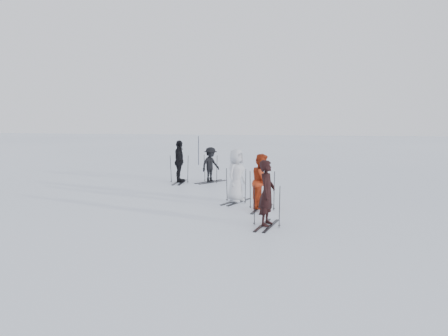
# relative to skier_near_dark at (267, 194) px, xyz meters

# --- Properties ---
(ground) EXTENTS (120.00, 120.00, 0.00)m
(ground) POSITION_rel_skier_near_dark_xyz_m (-2.15, 3.61, -0.87)
(ground) COLOR silver
(ground) RESTS_ON ground
(skier_near_dark) EXTENTS (0.51, 0.69, 1.74)m
(skier_near_dark) POSITION_rel_skier_near_dark_xyz_m (0.00, 0.00, 0.00)
(skier_near_dark) COLOR black
(skier_near_dark) RESTS_ON ground
(skier_red) EXTENTS (0.73, 0.90, 1.73)m
(skier_red) POSITION_rel_skier_near_dark_xyz_m (-0.39, 2.14, -0.00)
(skier_red) COLOR #9C2C11
(skier_red) RESTS_ON ground
(skier_grey) EXTENTS (0.83, 1.02, 1.80)m
(skier_grey) POSITION_rel_skier_near_dark_xyz_m (-1.41, 3.14, 0.03)
(skier_grey) COLOR silver
(skier_grey) RESTS_ON ground
(skier_uphill_left) EXTENTS (0.57, 1.14, 1.87)m
(skier_uphill_left) POSITION_rel_skier_near_dark_xyz_m (-4.72, 7.10, 0.06)
(skier_uphill_left) COLOR black
(skier_uphill_left) RESTS_ON ground
(skier_uphill_far) EXTENTS (1.01, 1.16, 1.55)m
(skier_uphill_far) POSITION_rel_skier_near_dark_xyz_m (-3.39, 7.53, -0.09)
(skier_uphill_far) COLOR black
(skier_uphill_far) RESTS_ON ground
(skis_near_dark) EXTENTS (1.66, 1.05, 1.13)m
(skis_near_dark) POSITION_rel_skier_near_dark_xyz_m (0.00, 0.00, -0.30)
(skis_near_dark) COLOR black
(skis_near_dark) RESTS_ON ground
(skis_red) EXTENTS (1.81, 1.08, 1.26)m
(skis_red) POSITION_rel_skier_near_dark_xyz_m (-0.39, 2.14, -0.24)
(skis_red) COLOR black
(skis_red) RESTS_ON ground
(skis_grey) EXTENTS (1.84, 1.36, 1.20)m
(skis_grey) POSITION_rel_skier_near_dark_xyz_m (-1.41, 3.14, -0.27)
(skis_grey) COLOR black
(skis_grey) RESTS_ON ground
(skis_uphill_left) EXTENTS (1.83, 1.10, 1.27)m
(skis_uphill_left) POSITION_rel_skier_near_dark_xyz_m (-4.72, 7.10, -0.24)
(skis_uphill_left) COLOR black
(skis_uphill_left) RESTS_ON ground
(skis_uphill_far) EXTENTS (1.97, 1.69, 1.27)m
(skis_uphill_far) POSITION_rel_skier_near_dark_xyz_m (-3.39, 7.53, -0.23)
(skis_uphill_far) COLOR black
(skis_uphill_far) RESTS_ON ground
(piste_marker) EXTENTS (0.04, 0.04, 1.77)m
(piste_marker) POSITION_rel_skier_near_dark_xyz_m (-5.87, 14.55, 0.02)
(piste_marker) COLOR black
(piste_marker) RESTS_ON ground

